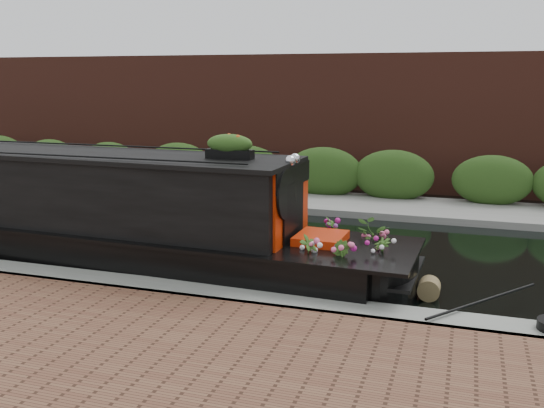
% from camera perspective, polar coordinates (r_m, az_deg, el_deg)
% --- Properties ---
extents(ground, '(80.00, 80.00, 0.00)m').
position_cam_1_polar(ground, '(12.18, -1.51, -3.98)').
color(ground, black).
rests_on(ground, ground).
extents(near_bank_coping, '(40.00, 0.60, 0.50)m').
position_cam_1_polar(near_bank_coping, '(9.29, -8.44, -9.22)').
color(near_bank_coping, gray).
rests_on(near_bank_coping, ground).
extents(far_bank_path, '(40.00, 2.40, 0.34)m').
position_cam_1_polar(far_bank_path, '(16.08, 3.51, -0.08)').
color(far_bank_path, gray).
rests_on(far_bank_path, ground).
extents(far_hedge, '(40.00, 1.10, 2.80)m').
position_cam_1_polar(far_hedge, '(16.94, 4.28, 0.51)').
color(far_hedge, '#284717').
rests_on(far_hedge, ground).
extents(far_brick_wall, '(40.00, 1.00, 8.00)m').
position_cam_1_polar(far_brick_wall, '(18.95, 5.81, 1.70)').
color(far_brick_wall, '#53261C').
rests_on(far_brick_wall, ground).
extents(narrowboat, '(11.22, 2.39, 2.63)m').
position_cam_1_polar(narrowboat, '(11.42, -16.89, -1.54)').
color(narrowboat, black).
rests_on(narrowboat, ground).
extents(rope_fender, '(0.33, 0.32, 0.33)m').
position_cam_1_polar(rope_fender, '(9.61, 14.56, -7.70)').
color(rope_fender, olive).
rests_on(rope_fender, ground).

